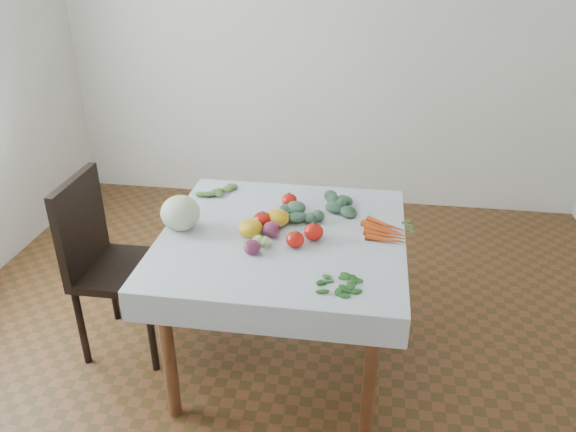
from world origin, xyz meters
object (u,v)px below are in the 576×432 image
cabbage (180,213)px  carrot_bunch (386,232)px  heirloom_back (278,218)px  table (283,252)px  chair (106,255)px

cabbage → carrot_bunch: (0.96, 0.08, -0.07)m
heirloom_back → carrot_bunch: bearing=-2.2°
cabbage → carrot_bunch: 0.96m
table → heirloom_back: (-0.04, 0.08, 0.14)m
table → carrot_bunch: carrot_bunch is taller
carrot_bunch → heirloom_back: bearing=177.8°
cabbage → heirloom_back: 0.46m
cabbage → carrot_bunch: cabbage is taller
table → chair: bearing=179.2°
table → chair: (-0.91, 0.01, -0.10)m
chair → carrot_bunch: chair is taller
chair → carrot_bunch: size_ratio=4.15×
table → carrot_bunch: (0.48, 0.06, 0.12)m
table → cabbage: cabbage is taller
heirloom_back → carrot_bunch: heirloom_back is taller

